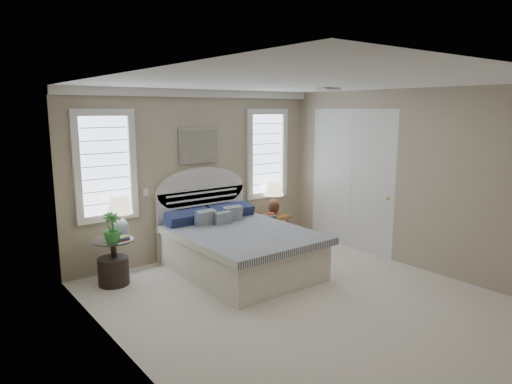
% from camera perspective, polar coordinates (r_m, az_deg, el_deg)
% --- Properties ---
extents(floor, '(4.50, 5.00, 0.01)m').
position_cam_1_polar(floor, '(5.95, 5.86, -13.45)').
color(floor, beige).
rests_on(floor, ground).
extents(ceiling, '(4.50, 5.00, 0.01)m').
position_cam_1_polar(ceiling, '(5.46, 6.39, 13.47)').
color(ceiling, white).
rests_on(ceiling, wall_back).
extents(wall_back, '(4.50, 0.02, 2.70)m').
position_cam_1_polar(wall_back, '(7.53, -7.11, 2.28)').
color(wall_back, tan).
rests_on(wall_back, floor).
extents(wall_left, '(0.02, 5.00, 2.70)m').
position_cam_1_polar(wall_left, '(4.35, -15.98, -3.99)').
color(wall_left, tan).
rests_on(wall_left, floor).
extents(wall_right, '(0.02, 5.00, 2.70)m').
position_cam_1_polar(wall_right, '(7.27, 19.09, 1.49)').
color(wall_right, tan).
rests_on(wall_right, floor).
extents(crown_molding, '(4.50, 0.08, 0.12)m').
position_cam_1_polar(crown_molding, '(7.43, -7.17, 12.14)').
color(crown_molding, white).
rests_on(crown_molding, wall_back).
extents(hvac_vent, '(0.30, 0.20, 0.02)m').
position_cam_1_polar(hvac_vent, '(6.87, 9.06, 12.58)').
color(hvac_vent, '#B2B2B2').
rests_on(hvac_vent, ceiling).
extents(switch_plate, '(0.08, 0.01, 0.12)m').
position_cam_1_polar(switch_plate, '(7.12, -13.60, -0.03)').
color(switch_plate, white).
rests_on(switch_plate, wall_back).
extents(window_left, '(0.90, 0.06, 1.60)m').
position_cam_1_polar(window_left, '(6.84, -18.34, 3.13)').
color(window_left, '#ABBDD9').
rests_on(window_left, wall_back).
extents(window_right, '(0.90, 0.06, 1.60)m').
position_cam_1_polar(window_right, '(8.28, 1.33, 4.82)').
color(window_right, '#ABBDD9').
rests_on(window_right, wall_back).
extents(painting, '(0.74, 0.04, 0.58)m').
position_cam_1_polar(painting, '(7.45, -7.03, 5.83)').
color(painting, silver).
rests_on(painting, wall_back).
extents(closet_door, '(0.02, 1.80, 2.40)m').
position_cam_1_polar(closet_door, '(7.99, 11.78, 1.51)').
color(closet_door, silver).
rests_on(closet_door, floor).
extents(bed, '(1.72, 2.28, 1.47)m').
position_cam_1_polar(bed, '(6.88, -2.49, -6.66)').
color(bed, silver).
rests_on(bed, floor).
extents(side_table_left, '(0.56, 0.56, 0.63)m').
position_cam_1_polar(side_table_left, '(6.66, -17.33, -7.71)').
color(side_table_left, black).
rests_on(side_table_left, floor).
extents(nightstand_right, '(0.50, 0.40, 0.53)m').
position_cam_1_polar(nightstand_right, '(8.17, 2.20, -3.91)').
color(nightstand_right, brown).
rests_on(nightstand_right, floor).
extents(floor_pot, '(0.53, 0.53, 0.38)m').
position_cam_1_polar(floor_pot, '(6.68, -17.38, -9.42)').
color(floor_pot, black).
rests_on(floor_pot, floor).
extents(lamp_left, '(0.46, 0.46, 0.59)m').
position_cam_1_polar(lamp_left, '(6.59, -16.64, -2.42)').
color(lamp_left, silver).
rests_on(lamp_left, side_table_left).
extents(lamp_right, '(0.40, 0.40, 0.59)m').
position_cam_1_polar(lamp_right, '(8.19, 2.22, -0.28)').
color(lamp_right, black).
rests_on(lamp_right, nightstand_right).
extents(potted_plant, '(0.27, 0.27, 0.42)m').
position_cam_1_polar(potted_plant, '(6.36, -17.57, -4.34)').
color(potted_plant, '#2F6528').
rests_on(potted_plant, side_table_left).
extents(books_left, '(0.17, 0.14, 0.06)m').
position_cam_1_polar(books_left, '(6.49, -16.30, -5.59)').
color(books_left, maroon).
rests_on(books_left, side_table_left).
extents(books_right, '(0.18, 0.14, 0.09)m').
position_cam_1_polar(books_right, '(7.90, 1.85, -3.02)').
color(books_right, maroon).
rests_on(books_right, nightstand_right).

